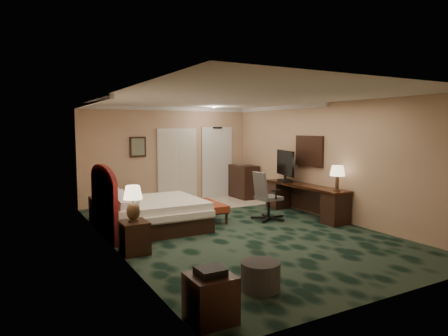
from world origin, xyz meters
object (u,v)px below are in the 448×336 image
bed (154,215)px  lamp_near (133,203)px  bed_bench (209,211)px  minibar (244,182)px  side_table (210,298)px  desk (304,200)px  nightstand_far (101,210)px  ottoman (260,276)px  nightstand_near (134,237)px  desk_chair (269,196)px  lamp_far (100,184)px  tv (285,166)px

bed → lamp_near: (-0.83, -1.39, 0.54)m
bed_bench → minibar: size_ratio=1.22×
lamp_near → minibar: lamp_near is taller
side_table → desk: 5.74m
nightstand_far → side_table: (0.03, -5.35, -0.02)m
bed_bench → ottoman: bearing=-106.2°
nightstand_near → desk: size_ratio=0.21×
bed → desk_chair: (2.60, -0.47, 0.25)m
nightstand_far → lamp_far: size_ratio=0.96×
ottoman → lamp_near: bearing=113.2°
bed → tv: bearing=3.6°
bed → minibar: minibar is taller
bed → lamp_near: bearing=-121.0°
lamp_near → lamp_far: 2.63m
desk → tv: size_ratio=2.50×
bed_bench → side_table: side_table is taller
bed → desk: desk is taller
nightstand_near → bed_bench: (2.22, 1.56, -0.07)m
bed → lamp_near: 1.71m
nightstand_near → lamp_near: lamp_near is taller
nightstand_far → desk_chair: (3.42, -1.68, 0.28)m
desk → minibar: (-0.02, 2.76, 0.13)m
nightstand_near → desk_chair: (3.43, 0.93, 0.29)m
lamp_far → desk: lamp_far is taller
lamp_far → bed_bench: lamp_far is taller
lamp_near → minibar: size_ratio=0.61×
lamp_far → side_table: (0.01, -5.40, -0.59)m
side_table → desk_chair: 5.01m
lamp_far → desk: size_ratio=0.23×
nightstand_near → bed_bench: nightstand_near is taller
lamp_far → tv: 4.54m
bed_bench → desk: bearing=-14.9°
minibar → lamp_far: bearing=-167.2°
desk → bed_bench: bearing=163.7°
desk → desk_chair: size_ratio=2.29×
lamp_near → ottoman: lamp_near is taller
bed_bench → bed: bearing=-172.1°
lamp_near → side_table: size_ratio=1.16×
lamp_near → desk: bearing=11.2°
nightstand_near → side_table: size_ratio=1.05×
ottoman → tv: (3.44, 3.93, 0.96)m
ottoman → side_table: bearing=-155.2°
desk_chair → bed_bench: bearing=150.8°
nightstand_far → desk_chair: bearing=-26.1°
nightstand_near → lamp_near: 0.58m
bed_bench → ottoman: size_ratio=2.37×
ottoman → desk: 4.73m
side_table → minibar: size_ratio=0.52×
desk_chair → bed: bearing=168.1°
ottoman → lamp_far: bearing=101.1°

